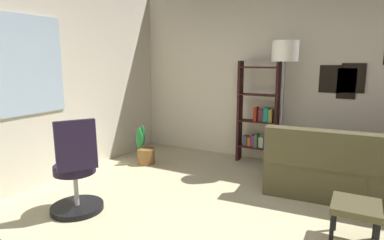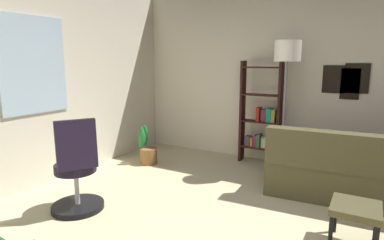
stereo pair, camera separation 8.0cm
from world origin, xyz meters
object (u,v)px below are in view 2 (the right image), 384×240
(couch, at_px, (370,172))
(floor_lamp, at_px, (287,61))
(office_chair, at_px, (77,176))
(bookshelf, at_px, (261,118))
(footstool, at_px, (356,211))
(potted_plant, at_px, (147,149))

(couch, xyz_separation_m, floor_lamp, (0.19, 1.11, 1.33))
(office_chair, xyz_separation_m, bookshelf, (2.61, -1.19, 0.33))
(couch, bearing_deg, floor_lamp, 80.18)
(couch, bearing_deg, bookshelf, 70.82)
(footstool, distance_m, office_chair, 2.74)
(floor_lamp, distance_m, potted_plant, 2.50)
(footstool, relative_size, floor_lamp, 0.23)
(footstool, height_order, office_chair, office_chair)
(footstool, xyz_separation_m, potted_plant, (0.98, 3.03, -0.11))
(floor_lamp, relative_size, potted_plant, 3.07)
(footstool, xyz_separation_m, floor_lamp, (1.54, 1.02, 1.28))
(footstool, distance_m, bookshelf, 2.42)
(couch, bearing_deg, footstool, 175.98)
(couch, height_order, floor_lamp, floor_lamp)
(footstool, bearing_deg, couch, -4.02)
(potted_plant, bearing_deg, office_chair, -167.44)
(office_chair, xyz_separation_m, floor_lamp, (2.27, -1.63, 1.20))
(footstool, relative_size, potted_plant, 0.69)
(bookshelf, height_order, floor_lamp, floor_lamp)
(bookshelf, height_order, potted_plant, bookshelf)
(couch, height_order, footstool, couch)
(couch, distance_m, office_chair, 3.44)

